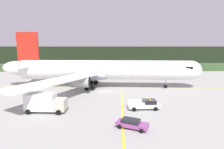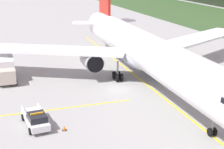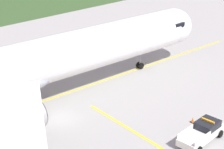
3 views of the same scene
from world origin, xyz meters
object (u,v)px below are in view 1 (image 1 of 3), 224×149
object	(u,v)px
airliner	(101,70)
ops_pickup_truck	(145,104)
catering_truck	(45,102)
apron_cone	(153,103)
staff_car	(132,123)

from	to	relation	value
airliner	ops_pickup_truck	xyz separation A→B (m)	(8.89, -17.95, -3.97)
ops_pickup_truck	catering_truck	distance (m)	17.93
airliner	catering_truck	distance (m)	21.34
airliner	catering_truck	xyz separation A→B (m)	(-8.98, -19.11, -3.07)
ops_pickup_truck	catering_truck	bearing A→B (deg)	-176.29
ops_pickup_truck	airliner	bearing A→B (deg)	116.33
airliner	apron_cone	distance (m)	19.41
apron_cone	staff_car	bearing A→B (deg)	-118.31
staff_car	ops_pickup_truck	bearing A→B (deg)	66.06
airliner	catering_truck	world-z (taller)	airliner
catering_truck	staff_car	xyz separation A→B (m)	(14.47, -6.51, -1.10)
ops_pickup_truck	staff_car	bearing A→B (deg)	-113.94
apron_cone	ops_pickup_truck	bearing A→B (deg)	-129.05
catering_truck	staff_car	world-z (taller)	catering_truck
staff_car	apron_cone	world-z (taller)	staff_car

